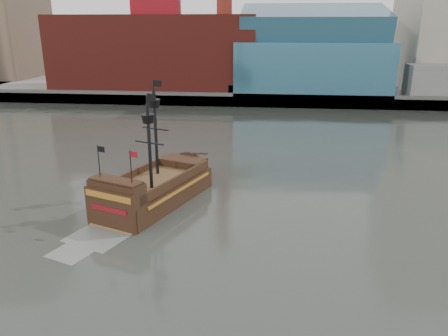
# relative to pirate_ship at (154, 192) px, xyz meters

# --- Properties ---
(ground) EXTENTS (400.00, 400.00, 0.00)m
(ground) POSITION_rel_pirate_ship_xyz_m (7.69, -13.78, -1.04)
(ground) COLOR #2C2F2A
(ground) RESTS_ON ground
(promenade_far) EXTENTS (220.00, 60.00, 2.00)m
(promenade_far) POSITION_rel_pirate_ship_xyz_m (7.69, 78.22, -0.04)
(promenade_far) COLOR slate
(promenade_far) RESTS_ON ground
(seawall) EXTENTS (220.00, 1.00, 2.60)m
(seawall) POSITION_rel_pirate_ship_xyz_m (7.69, 48.72, 0.26)
(seawall) COLOR #4C4C49
(seawall) RESTS_ON ground
(pirate_ship) EXTENTS (9.66, 15.95, 11.47)m
(pirate_ship) POSITION_rel_pirate_ship_xyz_m (0.00, 0.00, 0.00)
(pirate_ship) COLOR black
(pirate_ship) RESTS_ON ground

